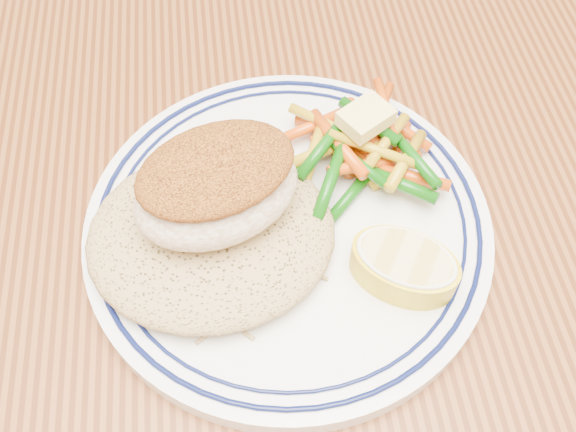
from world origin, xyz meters
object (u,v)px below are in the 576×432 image
at_px(dining_table, 287,312).
at_px(plate, 288,226).
at_px(fish_fillet, 217,186).
at_px(vegetable_pile, 360,149).
at_px(lemon_wedge, 404,266).
at_px(rice_pilaf, 211,231).

relative_size(dining_table, plate, 6.17).
distance_m(plate, fish_fillet, 0.06).
xyz_separation_m(fish_fillet, vegetable_pile, (0.09, 0.04, -0.03)).
bearing_deg(fish_fillet, lemon_wedge, -24.35).
relative_size(plate, lemon_wedge, 3.17).
bearing_deg(vegetable_pile, rice_pilaf, -153.09).
xyz_separation_m(plate, lemon_wedge, (0.06, -0.05, 0.02)).
xyz_separation_m(plate, rice_pilaf, (-0.05, -0.01, 0.02)).
distance_m(rice_pilaf, lemon_wedge, 0.11).
xyz_separation_m(plate, fish_fillet, (-0.04, -0.00, 0.05)).
relative_size(fish_fillet, vegetable_pile, 1.04).
xyz_separation_m(fish_fillet, lemon_wedge, (0.10, -0.04, -0.03)).
bearing_deg(rice_pilaf, lemon_wedge, -18.73).
bearing_deg(plate, fish_fillet, -177.55).
xyz_separation_m(dining_table, fish_fillet, (-0.04, 0.01, 0.16)).
bearing_deg(plate, rice_pilaf, -167.14).
relative_size(dining_table, rice_pilaf, 10.56).
height_order(rice_pilaf, vegetable_pile, vegetable_pile).
height_order(fish_fillet, lemon_wedge, fish_fillet).
bearing_deg(fish_fillet, plate, 2.45).
distance_m(plate, vegetable_pile, 0.07).
xyz_separation_m(rice_pilaf, lemon_wedge, (0.10, -0.04, -0.00)).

